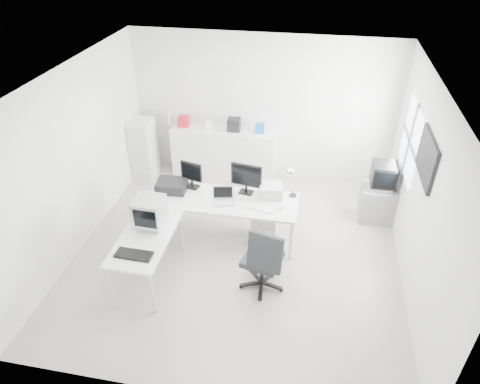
% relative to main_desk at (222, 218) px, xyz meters
% --- Properties ---
extents(floor, '(5.00, 5.00, 0.01)m').
position_rel_main_desk_xyz_m(floor, '(0.32, -0.32, -0.38)').
color(floor, silver).
rests_on(floor, ground).
extents(ceiling, '(5.00, 5.00, 0.01)m').
position_rel_main_desk_xyz_m(ceiling, '(0.32, -0.32, 2.42)').
color(ceiling, white).
rests_on(ceiling, back_wall).
extents(back_wall, '(5.00, 0.02, 2.80)m').
position_rel_main_desk_xyz_m(back_wall, '(0.32, 2.18, 1.02)').
color(back_wall, silver).
rests_on(back_wall, floor).
extents(left_wall, '(0.02, 5.00, 2.80)m').
position_rel_main_desk_xyz_m(left_wall, '(-2.18, -0.32, 1.02)').
color(left_wall, silver).
rests_on(left_wall, floor).
extents(right_wall, '(0.02, 5.00, 2.80)m').
position_rel_main_desk_xyz_m(right_wall, '(2.82, -0.32, 1.02)').
color(right_wall, silver).
rests_on(right_wall, floor).
extents(window, '(0.02, 1.20, 1.10)m').
position_rel_main_desk_xyz_m(window, '(2.80, 0.88, 1.23)').
color(window, white).
rests_on(window, right_wall).
extents(wall_picture, '(0.04, 0.90, 0.60)m').
position_rel_main_desk_xyz_m(wall_picture, '(2.79, -0.22, 1.52)').
color(wall_picture, black).
rests_on(wall_picture, right_wall).
extents(main_desk, '(2.40, 0.80, 0.75)m').
position_rel_main_desk_xyz_m(main_desk, '(0.00, 0.00, 0.00)').
color(main_desk, silver).
rests_on(main_desk, floor).
extents(side_desk, '(0.70, 1.40, 0.75)m').
position_rel_main_desk_xyz_m(side_desk, '(-0.85, -1.10, 0.00)').
color(side_desk, silver).
rests_on(side_desk, floor).
extents(drawer_pedestal, '(0.40, 0.50, 0.60)m').
position_rel_main_desk_xyz_m(drawer_pedestal, '(0.70, 0.05, -0.08)').
color(drawer_pedestal, silver).
rests_on(drawer_pedestal, floor).
extents(inkjet_printer, '(0.50, 0.40, 0.17)m').
position_rel_main_desk_xyz_m(inkjet_printer, '(-0.85, 0.10, 0.46)').
color(inkjet_printer, black).
rests_on(inkjet_printer, main_desk).
extents(lcd_monitor_small, '(0.42, 0.30, 0.47)m').
position_rel_main_desk_xyz_m(lcd_monitor_small, '(-0.55, 0.25, 0.61)').
color(lcd_monitor_small, black).
rests_on(lcd_monitor_small, main_desk).
extents(lcd_monitor_large, '(0.53, 0.27, 0.52)m').
position_rel_main_desk_xyz_m(lcd_monitor_large, '(0.35, 0.25, 0.64)').
color(lcd_monitor_large, black).
rests_on(lcd_monitor_large, main_desk).
extents(laptop, '(0.37, 0.37, 0.20)m').
position_rel_main_desk_xyz_m(laptop, '(0.05, -0.10, 0.48)').
color(laptop, '#B7B7BA').
rests_on(laptop, main_desk).
extents(white_keyboard, '(0.47, 0.23, 0.02)m').
position_rel_main_desk_xyz_m(white_keyboard, '(0.65, -0.15, 0.38)').
color(white_keyboard, silver).
rests_on(white_keyboard, main_desk).
extents(white_mouse, '(0.07, 0.07, 0.07)m').
position_rel_main_desk_xyz_m(white_mouse, '(0.95, -0.10, 0.41)').
color(white_mouse, silver).
rests_on(white_mouse, main_desk).
extents(laser_printer, '(0.40, 0.36, 0.20)m').
position_rel_main_desk_xyz_m(laser_printer, '(0.75, 0.22, 0.48)').
color(laser_printer, '#BCBCBC').
rests_on(laser_printer, main_desk).
extents(desk_lamp, '(0.17, 0.17, 0.43)m').
position_rel_main_desk_xyz_m(desk_lamp, '(1.10, 0.30, 0.59)').
color(desk_lamp, silver).
rests_on(desk_lamp, main_desk).
extents(crt_monitor, '(0.37, 0.37, 0.41)m').
position_rel_main_desk_xyz_m(crt_monitor, '(-0.85, -0.85, 0.58)').
color(crt_monitor, '#B7B7BA').
rests_on(crt_monitor, side_desk).
extents(black_keyboard, '(0.50, 0.21, 0.03)m').
position_rel_main_desk_xyz_m(black_keyboard, '(-0.85, -1.50, 0.39)').
color(black_keyboard, black).
rests_on(black_keyboard, side_desk).
extents(office_chair, '(0.78, 0.78, 1.12)m').
position_rel_main_desk_xyz_m(office_chair, '(0.80, -0.99, 0.19)').
color(office_chair, '#2A2E2F').
rests_on(office_chair, floor).
extents(tv_cabinet, '(0.59, 0.48, 0.64)m').
position_rel_main_desk_xyz_m(tv_cabinet, '(2.54, 0.97, -0.05)').
color(tv_cabinet, gray).
rests_on(tv_cabinet, floor).
extents(crt_tv, '(0.50, 0.48, 0.45)m').
position_rel_main_desk_xyz_m(crt_tv, '(2.54, 0.97, 0.49)').
color(crt_tv, black).
rests_on(crt_tv, tv_cabinet).
extents(sideboard, '(2.05, 0.51, 1.02)m').
position_rel_main_desk_xyz_m(sideboard, '(-0.39, 1.92, 0.14)').
color(sideboard, silver).
rests_on(sideboard, floor).
extents(clutter_box_a, '(0.20, 0.18, 0.20)m').
position_rel_main_desk_xyz_m(clutter_box_a, '(-1.19, 1.92, 0.75)').
color(clutter_box_a, red).
rests_on(clutter_box_a, sideboard).
extents(clutter_box_b, '(0.16, 0.15, 0.14)m').
position_rel_main_desk_xyz_m(clutter_box_b, '(-0.69, 1.92, 0.72)').
color(clutter_box_b, silver).
rests_on(clutter_box_b, sideboard).
extents(clutter_box_c, '(0.25, 0.23, 0.24)m').
position_rel_main_desk_xyz_m(clutter_box_c, '(-0.19, 1.92, 0.77)').
color(clutter_box_c, black).
rests_on(clutter_box_c, sideboard).
extents(clutter_box_d, '(0.18, 0.16, 0.17)m').
position_rel_main_desk_xyz_m(clutter_box_d, '(0.31, 1.92, 0.73)').
color(clutter_box_d, '#1756A4').
rests_on(clutter_box_d, sideboard).
extents(clutter_bottle, '(0.07, 0.07, 0.22)m').
position_rel_main_desk_xyz_m(clutter_bottle, '(-1.49, 1.96, 0.76)').
color(clutter_bottle, silver).
rests_on(clutter_bottle, sideboard).
extents(filing_cabinet, '(0.42, 0.50, 1.20)m').
position_rel_main_desk_xyz_m(filing_cabinet, '(-1.96, 1.64, 0.23)').
color(filing_cabinet, silver).
rests_on(filing_cabinet, floor).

